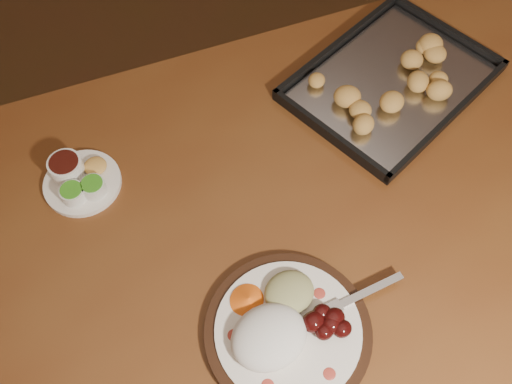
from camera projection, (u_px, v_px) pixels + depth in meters
ground at (260, 265)px, 1.79m from camera, size 4.00×4.00×0.00m
dining_table at (270, 246)px, 1.11m from camera, size 1.62×1.12×0.75m
dinner_plate at (285, 328)px, 0.91m from camera, size 0.35×0.27×0.06m
condiment_saucer at (79, 179)px, 1.05m from camera, size 0.14×0.14×0.05m
baking_tray at (391, 80)px, 1.18m from camera, size 0.47×0.40×0.04m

